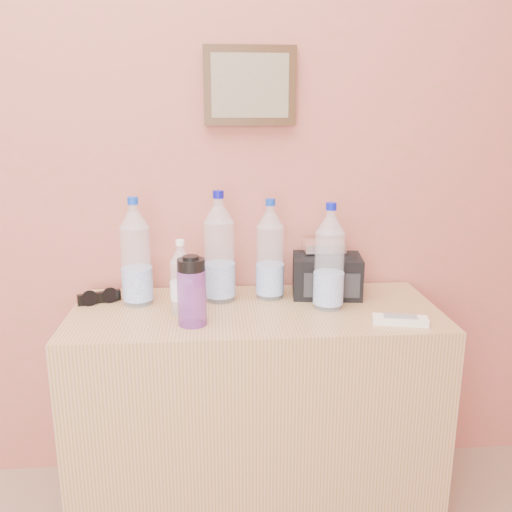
{
  "coord_description": "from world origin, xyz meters",
  "views": [
    {
      "loc": [
        0.42,
        0.14,
        1.31
      ],
      "look_at": [
        0.54,
        1.71,
        0.9
      ],
      "focal_mm": 38.0,
      "sensor_mm": 36.0,
      "label": 1
    }
  ],
  "objects_px": {
    "toiletry_bag": "(327,273)",
    "sunglasses": "(99,297)",
    "pet_large_a": "(136,258)",
    "dresser": "(255,411)",
    "pet_large_b": "(270,255)",
    "nalgene_bottle": "(192,291)",
    "pet_large_c": "(219,253)",
    "pet_small": "(181,281)",
    "ac_remote": "(400,320)",
    "pet_large_d": "(329,262)",
    "foil_packet": "(323,246)"
  },
  "relations": [
    {
      "from": "toiletry_bag",
      "to": "dresser",
      "type": "bearing_deg",
      "value": -147.18
    },
    {
      "from": "dresser",
      "to": "pet_small",
      "type": "xyz_separation_m",
      "value": [
        -0.23,
        -0.01,
        0.46
      ]
    },
    {
      "from": "nalgene_bottle",
      "to": "toiletry_bag",
      "type": "xyz_separation_m",
      "value": [
        0.44,
        0.24,
        -0.02
      ]
    },
    {
      "from": "pet_small",
      "to": "toiletry_bag",
      "type": "distance_m",
      "value": 0.5
    },
    {
      "from": "sunglasses",
      "to": "pet_large_b",
      "type": "bearing_deg",
      "value": -21.21
    },
    {
      "from": "pet_large_d",
      "to": "pet_small",
      "type": "bearing_deg",
      "value": -179.19
    },
    {
      "from": "pet_large_b",
      "to": "pet_small",
      "type": "distance_m",
      "value": 0.31
    },
    {
      "from": "pet_small",
      "to": "ac_remote",
      "type": "height_order",
      "value": "pet_small"
    },
    {
      "from": "dresser",
      "to": "pet_large_b",
      "type": "distance_m",
      "value": 0.52
    },
    {
      "from": "pet_large_b",
      "to": "foil_packet",
      "type": "relative_size",
      "value": 2.5
    },
    {
      "from": "pet_large_a",
      "to": "nalgene_bottle",
      "type": "xyz_separation_m",
      "value": [
        0.18,
        -0.2,
        -0.05
      ]
    },
    {
      "from": "pet_small",
      "to": "pet_large_b",
      "type": "bearing_deg",
      "value": 22.94
    },
    {
      "from": "pet_large_c",
      "to": "ac_remote",
      "type": "distance_m",
      "value": 0.6
    },
    {
      "from": "ac_remote",
      "to": "toiletry_bag",
      "type": "distance_m",
      "value": 0.33
    },
    {
      "from": "pet_large_a",
      "to": "nalgene_bottle",
      "type": "bearing_deg",
      "value": -47.02
    },
    {
      "from": "ac_remote",
      "to": "pet_large_a",
      "type": "bearing_deg",
      "value": 175.87
    },
    {
      "from": "pet_large_a",
      "to": "toiletry_bag",
      "type": "height_order",
      "value": "pet_large_a"
    },
    {
      "from": "pet_large_a",
      "to": "pet_large_c",
      "type": "height_order",
      "value": "pet_large_c"
    },
    {
      "from": "ac_remote",
      "to": "foil_packet",
      "type": "xyz_separation_m",
      "value": [
        -0.17,
        0.29,
        0.16
      ]
    },
    {
      "from": "nalgene_bottle",
      "to": "pet_large_d",
      "type": "bearing_deg",
      "value": 14.72
    },
    {
      "from": "nalgene_bottle",
      "to": "ac_remote",
      "type": "relative_size",
      "value": 1.31
    },
    {
      "from": "pet_large_d",
      "to": "nalgene_bottle",
      "type": "height_order",
      "value": "pet_large_d"
    },
    {
      "from": "pet_large_a",
      "to": "pet_large_b",
      "type": "distance_m",
      "value": 0.43
    },
    {
      "from": "pet_large_c",
      "to": "pet_small",
      "type": "bearing_deg",
      "value": -137.95
    },
    {
      "from": "pet_large_a",
      "to": "toiletry_bag",
      "type": "xyz_separation_m",
      "value": [
        0.62,
        0.04,
        -0.08
      ]
    },
    {
      "from": "nalgene_bottle",
      "to": "toiletry_bag",
      "type": "height_order",
      "value": "nalgene_bottle"
    },
    {
      "from": "pet_large_c",
      "to": "pet_small",
      "type": "relative_size",
      "value": 1.58
    },
    {
      "from": "pet_large_b",
      "to": "ac_remote",
      "type": "relative_size",
      "value": 2.11
    },
    {
      "from": "sunglasses",
      "to": "foil_packet",
      "type": "bearing_deg",
      "value": -19.48
    },
    {
      "from": "pet_large_a",
      "to": "toiletry_bag",
      "type": "relative_size",
      "value": 1.54
    },
    {
      "from": "foil_packet",
      "to": "pet_large_a",
      "type": "bearing_deg",
      "value": -174.79
    },
    {
      "from": "pet_large_b",
      "to": "pet_large_c",
      "type": "distance_m",
      "value": 0.17
    },
    {
      "from": "dresser",
      "to": "sunglasses",
      "type": "height_order",
      "value": "sunglasses"
    },
    {
      "from": "sunglasses",
      "to": "toiletry_bag",
      "type": "relative_size",
      "value": 0.61
    },
    {
      "from": "pet_large_c",
      "to": "nalgene_bottle",
      "type": "xyz_separation_m",
      "value": [
        -0.08,
        -0.21,
        -0.06
      ]
    },
    {
      "from": "pet_large_d",
      "to": "foil_packet",
      "type": "xyz_separation_m",
      "value": [
        0.01,
        0.14,
        0.02
      ]
    },
    {
      "from": "pet_small",
      "to": "pet_large_a",
      "type": "bearing_deg",
      "value": 148.1
    },
    {
      "from": "pet_large_c",
      "to": "dresser",
      "type": "bearing_deg",
      "value": -41.48
    },
    {
      "from": "toiletry_bag",
      "to": "sunglasses",
      "type": "bearing_deg",
      "value": -171.27
    },
    {
      "from": "foil_packet",
      "to": "dresser",
      "type": "bearing_deg",
      "value": -150.12
    },
    {
      "from": "sunglasses",
      "to": "pet_large_a",
      "type": "bearing_deg",
      "value": -29.58
    },
    {
      "from": "pet_large_b",
      "to": "pet_large_c",
      "type": "height_order",
      "value": "pet_large_c"
    },
    {
      "from": "pet_large_b",
      "to": "pet_large_c",
      "type": "bearing_deg",
      "value": -175.16
    },
    {
      "from": "pet_large_d",
      "to": "sunglasses",
      "type": "xyz_separation_m",
      "value": [
        -0.73,
        0.1,
        -0.13
      ]
    },
    {
      "from": "pet_large_c",
      "to": "ac_remote",
      "type": "height_order",
      "value": "pet_large_c"
    },
    {
      "from": "dresser",
      "to": "pet_large_a",
      "type": "relative_size",
      "value": 3.32
    },
    {
      "from": "dresser",
      "to": "pet_large_b",
      "type": "xyz_separation_m",
      "value": [
        0.06,
        0.11,
        0.51
      ]
    },
    {
      "from": "nalgene_bottle",
      "to": "sunglasses",
      "type": "xyz_separation_m",
      "value": [
        -0.31,
        0.21,
        -0.08
      ]
    },
    {
      "from": "pet_large_c",
      "to": "pet_large_d",
      "type": "height_order",
      "value": "pet_large_c"
    },
    {
      "from": "dresser",
      "to": "pet_small",
      "type": "bearing_deg",
      "value": -177.63
    }
  ]
}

